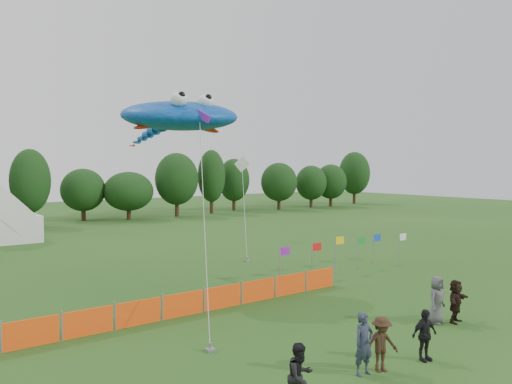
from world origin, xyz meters
TOP-DOWN VIEW (x-y plane):
  - ground at (0.00, 0.00)m, footprint 160.00×160.00m
  - treeline at (1.61, 44.93)m, footprint 104.57×8.78m
  - tent_right at (-5.21, 33.81)m, footprint 5.14×4.11m
  - barrier_fence at (-3.24, 6.84)m, footprint 17.90×0.06m
  - flag_row at (9.14, 8.99)m, footprint 10.73×0.70m
  - spectator_a at (-1.68, -1.72)m, footprint 0.74×0.52m
  - spectator_b at (-4.70, -2.20)m, footprint 0.92×0.75m
  - spectator_c at (-1.05, -1.88)m, footprint 1.25×0.95m
  - spectator_d at (0.77, -2.16)m, footprint 1.05×0.59m
  - spectator_e at (4.53, -0.12)m, footprint 1.03×0.76m
  - spectator_f at (5.24, -0.55)m, footprint 1.69×0.86m
  - stingray_kite at (-0.72, 12.01)m, footprint 7.51×17.07m
  - small_kite_white at (10.74, 22.15)m, footprint 7.04×9.68m

SIDE VIEW (x-z plane):
  - ground at x=0.00m, z-range 0.00..0.00m
  - barrier_fence at x=-3.24m, z-range 0.00..1.00m
  - spectator_d at x=0.77m, z-range 0.00..1.69m
  - spectator_c at x=-1.05m, z-range 0.00..1.71m
  - spectator_f at x=5.24m, z-range 0.00..1.74m
  - spectator_b at x=-4.70m, z-range 0.00..1.77m
  - spectator_a at x=-1.68m, z-range 0.00..1.92m
  - spectator_e at x=4.53m, z-range 0.00..1.92m
  - flag_row at x=9.14m, z-range 0.26..2.43m
  - tent_right at x=-5.21m, z-range 0.02..3.64m
  - treeline at x=1.61m, z-range 0.00..8.36m
  - small_kite_white at x=10.74m, z-range 1.37..8.61m
  - stingray_kite at x=-0.72m, z-range 3.91..13.96m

